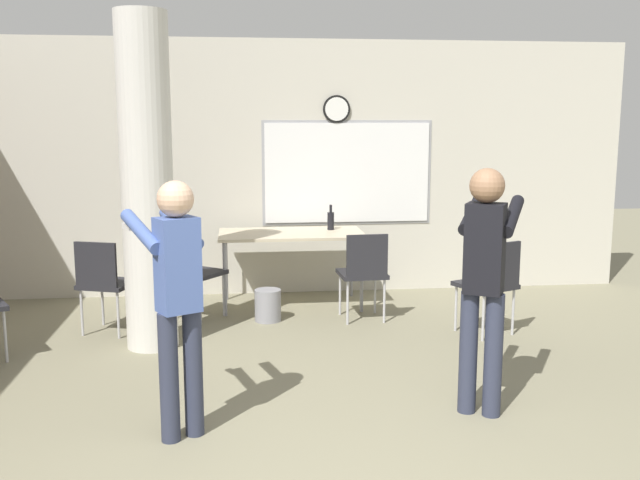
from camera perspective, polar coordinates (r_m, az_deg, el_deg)
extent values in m
cube|color=beige|center=(7.96, -3.76, 5.73)|extent=(8.00, 0.12, 2.80)
cylinder|color=black|center=(7.94, 1.33, 10.43)|extent=(0.30, 0.03, 0.30)
cylinder|color=white|center=(7.92, 1.35, 10.43)|extent=(0.25, 0.01, 0.25)
cube|color=#99999E|center=(7.98, 2.20, 5.39)|extent=(1.90, 0.01, 1.16)
cube|color=white|center=(7.98, 2.21, 5.39)|extent=(1.84, 0.02, 1.10)
cylinder|color=silver|center=(6.12, -13.68, 4.36)|extent=(0.43, 0.43, 2.80)
cube|color=beige|center=(7.39, -2.31, 0.49)|extent=(1.49, 0.79, 0.03)
cylinder|color=gray|center=(7.12, -7.62, -3.12)|extent=(0.04, 0.04, 0.75)
cylinder|color=gray|center=(7.22, 3.35, -2.88)|extent=(0.04, 0.04, 0.75)
cylinder|color=gray|center=(7.78, -7.52, -2.05)|extent=(0.04, 0.04, 0.75)
cylinder|color=gray|center=(7.87, 2.52, -1.84)|extent=(0.04, 0.04, 0.75)
cylinder|color=black|center=(7.56, 0.86, 1.53)|extent=(0.07, 0.07, 0.19)
cylinder|color=black|center=(7.54, 0.86, 2.54)|extent=(0.03, 0.03, 0.08)
cylinder|color=gray|center=(6.95, -4.19, -5.23)|extent=(0.26, 0.26, 0.31)
cube|color=#232328|center=(6.65, 13.08, -3.53)|extent=(0.58, 0.58, 0.04)
cube|color=#232328|center=(6.46, 14.40, -1.96)|extent=(0.37, 0.19, 0.40)
cylinder|color=#B7B7BC|center=(6.95, 13.07, -4.96)|extent=(0.02, 0.02, 0.43)
cylinder|color=#B7B7BC|center=(6.71, 10.82, -5.39)|extent=(0.02, 0.02, 0.43)
cylinder|color=#B7B7BC|center=(6.70, 15.19, -5.58)|extent=(0.02, 0.02, 0.43)
cylinder|color=#B7B7BC|center=(6.46, 12.93, -6.06)|extent=(0.02, 0.02, 0.43)
cube|color=#232328|center=(6.95, 3.37, -2.72)|extent=(0.47, 0.47, 0.04)
cube|color=#232328|center=(6.72, 3.79, -1.25)|extent=(0.40, 0.05, 0.40)
cylinder|color=#B7B7BC|center=(7.22, 4.42, -4.19)|extent=(0.02, 0.02, 0.43)
cylinder|color=#B7B7BC|center=(7.14, 1.61, -4.32)|extent=(0.02, 0.02, 0.43)
cylinder|color=#B7B7BC|center=(6.88, 5.16, -4.88)|extent=(0.02, 0.02, 0.43)
cylinder|color=#B7B7BC|center=(6.80, 2.22, -5.03)|extent=(0.02, 0.02, 0.43)
cylinder|color=#B7B7BC|center=(6.28, -23.87, -7.07)|extent=(0.02, 0.02, 0.43)
cube|color=#232328|center=(7.08, -9.80, -2.63)|extent=(0.62, 0.62, 0.04)
cube|color=#232328|center=(6.88, -10.95, -1.14)|extent=(0.33, 0.26, 0.40)
cylinder|color=#B7B7BC|center=(7.15, -7.71, -4.38)|extent=(0.02, 0.02, 0.43)
cylinder|color=#B7B7BC|center=(7.38, -9.91, -4.01)|extent=(0.02, 0.02, 0.43)
cylinder|color=#B7B7BC|center=(6.88, -9.56, -4.98)|extent=(0.02, 0.02, 0.43)
cylinder|color=#B7B7BC|center=(7.11, -11.79, -4.57)|extent=(0.02, 0.02, 0.43)
cube|color=#232328|center=(6.80, -16.54, -3.39)|extent=(0.56, 0.56, 0.04)
cube|color=#232328|center=(6.58, -17.50, -1.89)|extent=(0.38, 0.16, 0.40)
cylinder|color=#B7B7BC|center=(6.92, -14.41, -5.07)|extent=(0.02, 0.02, 0.43)
cylinder|color=#B7B7BC|center=(7.09, -17.00, -4.84)|extent=(0.02, 0.02, 0.43)
cylinder|color=#B7B7BC|center=(6.61, -15.85, -5.80)|extent=(0.02, 0.02, 0.43)
cylinder|color=#B7B7BC|center=(6.79, -18.52, -5.54)|extent=(0.02, 0.02, 0.43)
cylinder|color=#2D3347|center=(4.50, -10.11, -10.40)|extent=(0.12, 0.12, 0.80)
cylinder|color=#2D3347|center=(4.44, -11.99, -10.74)|extent=(0.12, 0.12, 0.80)
cube|color=#4C66AD|center=(4.28, -11.33, -1.96)|extent=(0.29, 0.27, 0.57)
sphere|color=#D8AD8C|center=(4.22, -11.50, 3.24)|extent=(0.22, 0.22, 0.22)
cylinder|color=#4C66AD|center=(4.51, -11.07, 0.97)|extent=(0.31, 0.48, 0.23)
cylinder|color=#4C66AD|center=(4.41, -14.11, 0.68)|extent=(0.31, 0.48, 0.23)
cube|color=white|center=(4.62, -15.11, 1.05)|extent=(0.09, 0.13, 0.04)
cylinder|color=#2D3347|center=(4.83, 13.69, -8.96)|extent=(0.12, 0.12, 0.82)
cylinder|color=#2D3347|center=(4.86, 11.78, -8.79)|extent=(0.12, 0.12, 0.82)
cube|color=black|center=(4.67, 13.05, -0.67)|extent=(0.30, 0.28, 0.58)
sphere|color=#997051|center=(4.62, 13.23, 4.26)|extent=(0.22, 0.22, 0.22)
cylinder|color=black|center=(4.85, 15.14, 1.88)|extent=(0.33, 0.49, 0.23)
cylinder|color=black|center=(4.89, 12.07, 2.06)|extent=(0.33, 0.49, 0.23)
cube|color=white|center=(5.12, 12.57, 2.39)|extent=(0.09, 0.13, 0.04)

